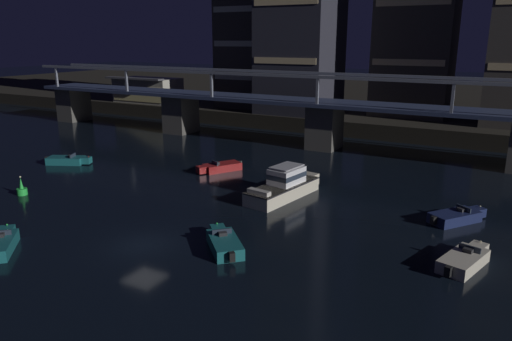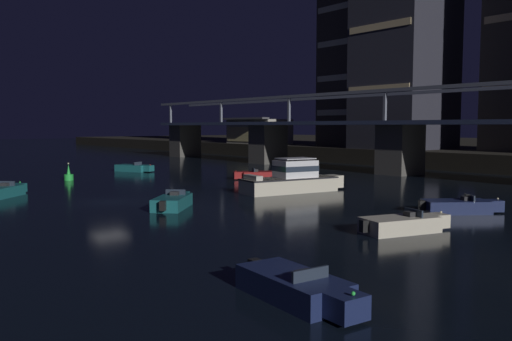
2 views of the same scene
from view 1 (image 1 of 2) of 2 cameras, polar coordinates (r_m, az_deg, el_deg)
ground_plane at (r=34.00m, az=-13.28°, el=-8.63°), size 400.00×400.00×0.00m
far_riverbank at (r=107.92m, az=17.27°, el=8.05°), size 240.00×80.00×2.20m
river_bridge at (r=61.62m, az=8.17°, el=6.38°), size 96.79×6.40×9.38m
tower_west_low at (r=85.12m, az=-0.12°, el=16.74°), size 9.62×11.92×27.13m
waterfront_pavilion at (r=92.22m, az=-12.73°, el=9.31°), size 12.40×7.40×4.70m
cabin_cruiser_near_left at (r=42.60m, az=3.41°, el=-1.77°), size 3.96×9.35×2.79m
speedboat_near_right at (r=51.13m, az=-4.26°, el=0.40°), size 3.63×4.86×1.16m
speedboat_mid_left at (r=32.51m, az=-3.80°, el=-8.57°), size 4.36×4.42×1.16m
speedboat_mid_center at (r=32.79m, az=23.50°, el=-9.69°), size 2.82×5.17×1.16m
speedboat_far_left at (r=57.89m, az=-21.43°, el=1.14°), size 4.99×3.29×1.16m
speedboat_far_center at (r=40.09m, az=22.70°, el=-5.06°), size 3.98×4.70×1.16m
channel_buoy at (r=48.06m, az=-26.02°, el=-2.07°), size 0.90×0.90×1.76m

